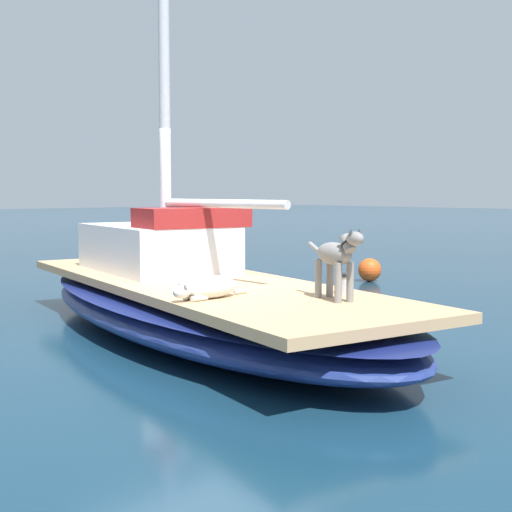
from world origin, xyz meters
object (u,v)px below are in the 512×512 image
(sailboat_main, at_px, (199,307))
(coiled_rope, at_px, (195,292))
(dog_white, at_px, (209,288))
(dog_grey, at_px, (337,257))
(deck_winch, at_px, (345,284))
(mooring_buoy, at_px, (370,270))

(sailboat_main, relative_size, coiled_rope, 23.36)
(dog_white, height_order, dog_grey, dog_grey)
(coiled_rope, bearing_deg, dog_grey, -60.04)
(dog_grey, xyz_separation_m, coiled_rope, (-0.73, 1.27, -0.40))
(dog_grey, distance_m, deck_winch, 0.55)
(dog_white, relative_size, mooring_buoy, 2.16)
(sailboat_main, bearing_deg, coiled_rope, -129.91)
(mooring_buoy, bearing_deg, sailboat_main, -162.22)
(dog_white, height_order, mooring_buoy, dog_white)
(sailboat_main, bearing_deg, mooring_buoy, 17.78)
(deck_winch, distance_m, mooring_buoy, 6.28)
(dog_white, distance_m, deck_winch, 1.39)
(dog_grey, distance_m, mooring_buoy, 6.76)
(sailboat_main, height_order, deck_winch, deck_winch)
(dog_grey, relative_size, mooring_buoy, 2.09)
(sailboat_main, xyz_separation_m, coiled_rope, (-0.73, -0.88, 0.35))
(sailboat_main, relative_size, dog_white, 7.95)
(dog_grey, xyz_separation_m, deck_winch, (0.38, 0.22, -0.32))
(dog_white, bearing_deg, deck_winch, -30.00)
(dog_white, distance_m, mooring_buoy, 6.97)
(sailboat_main, bearing_deg, dog_white, -124.08)
(dog_grey, bearing_deg, mooring_buoy, 35.50)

